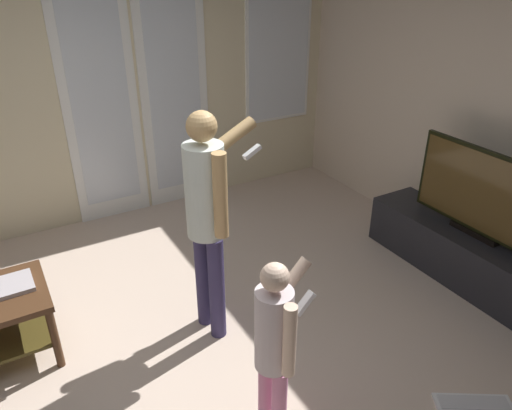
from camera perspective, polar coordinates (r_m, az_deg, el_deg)
The scene contains 9 objects.
ground_plane at distance 3.20m, azimuth -9.96°, elevation -19.68°, with size 5.59×4.73×0.02m, color beige.
wall_back_with_doors at distance 4.62m, azimuth -20.35°, elevation 12.63°, with size 5.59×0.09×2.58m.
wall_right_plain at distance 4.12m, azimuth 27.47°, elevation 9.81°, with size 0.06×4.73×2.55m.
tv_stand at distance 4.17m, azimuth 23.79°, elevation -5.61°, with size 0.45×1.74×0.40m.
flat_screen_tv at distance 3.92m, azimuth 25.20°, elevation 1.13°, with size 0.08×1.14×0.68m.
person_adult at distance 2.97m, azimuth -5.67°, elevation -0.38°, with size 0.65×0.48×1.55m.
person_child at distance 2.38m, azimuth 2.25°, elevation -15.99°, with size 0.42×0.32×1.13m.
loose_keyboard at distance 3.26m, azimuth 24.23°, elevation -20.56°, with size 0.44×0.34×0.02m.
laptop_closed at distance 3.40m, azimuth -27.41°, elevation -8.55°, with size 0.32×0.24×0.03m, color #B3AAAF.
Camera 1 is at (-0.62, -2.11, 2.30)m, focal length 33.95 mm.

